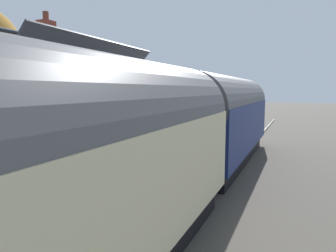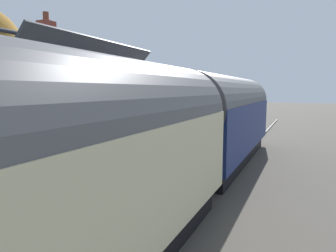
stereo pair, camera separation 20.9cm
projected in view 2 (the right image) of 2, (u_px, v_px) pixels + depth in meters
The scene contains 12 objects.
ground_plane at pixel (186, 175), 12.81m from camera, with size 160.00×160.00×0.00m, color #4C473F.
platform at pixel (105, 155), 14.53m from camera, with size 32.00×6.59×0.90m, color #A39B8C.
platform_edge_coping at pixel (162, 152), 13.18m from camera, with size 32.00×0.36×0.02m, color beige.
rail_near at pixel (223, 178), 12.13m from camera, with size 52.00×0.08×0.14m, color gray.
rail_far at pixel (190, 174), 12.72m from camera, with size 52.00×0.08×0.14m, color gray.
train at pixel (84, 169), 5.38m from camera, with size 32.62×2.73×4.32m.
station_building at pixel (78, 111), 14.23m from camera, with size 8.42×3.46×5.92m.
bench_platform_end at pixel (194, 118), 23.85m from camera, with size 1.41×0.46×0.88m.
planter_bench_right at pixel (205, 120), 24.54m from camera, with size 0.90×0.32×0.60m.
planter_bench_left at pixel (190, 125), 20.93m from camera, with size 0.81×0.32×0.62m.
lamp_post_platform at pixel (38, 100), 7.72m from camera, with size 0.32×0.50×3.55m.
station_sign_board at pixel (196, 115), 18.84m from camera, with size 0.96×0.06×1.57m.
Camera 2 is at (-11.65, -4.47, 3.65)m, focal length 31.73 mm.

